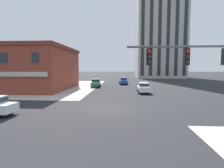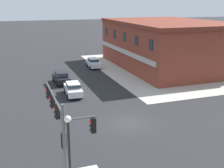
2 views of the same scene
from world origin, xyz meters
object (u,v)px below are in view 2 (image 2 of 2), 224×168
street_lamp_corner_near (69,154)px  car_cross_eastbound (61,77)px  car_main_southbound_far (93,63)px  car_main_mid (73,88)px  traffic_signal_main (62,126)px

street_lamp_corner_near → car_cross_eastbound: street_lamp_corner_near is taller
car_main_southbound_far → car_main_mid: size_ratio=1.00×
traffic_signal_main → car_cross_eastbound: traffic_signal_main is taller
street_lamp_corner_near → car_main_southbound_far: (-34.15, 11.06, -2.62)m
traffic_signal_main → car_cross_eastbound: bearing=170.6°
traffic_signal_main → car_main_mid: bearing=166.0°
street_lamp_corner_near → car_cross_eastbound: size_ratio=1.27×
traffic_signal_main → street_lamp_corner_near: (2.85, -0.14, -0.36)m
car_main_southbound_far → car_cross_eastbound: (8.21, -7.09, 0.00)m
traffic_signal_main → car_cross_eastbound: 23.60m
car_main_southbound_far → car_cross_eastbound: same height
traffic_signal_main → car_main_mid: 17.94m
car_main_mid → car_main_southbound_far: bearing=154.8°
car_cross_eastbound → traffic_signal_main: bearing=-9.4°
car_main_mid → street_lamp_corner_near: bearing=-12.5°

